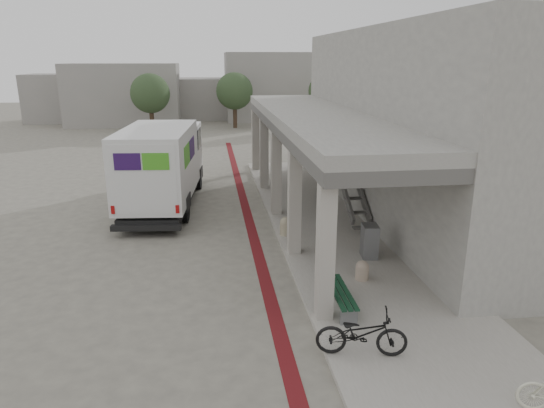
{
  "coord_description": "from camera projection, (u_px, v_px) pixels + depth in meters",
  "views": [
    {
      "loc": [
        -0.42,
        -13.37,
        5.91
      ],
      "look_at": [
        1.46,
        0.85,
        1.6
      ],
      "focal_mm": 32.0,
      "sensor_mm": 36.0,
      "label": 1
    }
  ],
  "objects": [
    {
      "name": "bench",
      "position": [
        340.0,
        296.0,
        11.67
      ],
      "size": [
        0.44,
        1.89,
        0.44
      ],
      "rotation": [
        0.0,
        0.0,
        -0.02
      ],
      "color": "slate",
      "rests_on": "sidewalk"
    },
    {
      "name": "bicycle_black",
      "position": [
        362.0,
        333.0,
        9.76
      ],
      "size": [
        1.94,
        1.01,
        0.97
      ],
      "primitive_type": "imported",
      "rotation": [
        0.0,
        0.0,
        1.36
      ],
      "color": "black",
      "rests_on": "sidewalk"
    },
    {
      "name": "bollard_far",
      "position": [
        286.0,
        226.0,
        16.55
      ],
      "size": [
        0.42,
        0.42,
        0.63
      ],
      "color": "gray",
      "rests_on": "sidewalk"
    },
    {
      "name": "distant_backdrop",
      "position": [
        182.0,
        93.0,
        47.39
      ],
      "size": [
        28.0,
        10.0,
        6.5
      ],
      "color": "gray",
      "rests_on": "ground"
    },
    {
      "name": "utility_cabinet",
      "position": [
        370.0,
        241.0,
        14.63
      ],
      "size": [
        0.52,
        0.66,
        1.01
      ],
      "primitive_type": "cube",
      "rotation": [
        0.0,
        0.0,
        -0.12
      ],
      "color": "slate",
      "rests_on": "sidewalk"
    },
    {
      "name": "ground",
      "position": [
        227.0,
        265.0,
        14.45
      ],
      "size": [
        120.0,
        120.0,
        0.0
      ],
      "primitive_type": "plane",
      "color": "#655F56",
      "rests_on": "ground"
    },
    {
      "name": "transit_building",
      "position": [
        398.0,
        127.0,
        18.6
      ],
      "size": [
        7.6,
        17.0,
        7.0
      ],
      "color": "gray",
      "rests_on": "ground"
    },
    {
      "name": "bike_lane_stripe",
      "position": [
        254.0,
        240.0,
        16.48
      ],
      "size": [
        0.35,
        40.0,
        0.01
      ],
      "primitive_type": "cube",
      "color": "#5D1216",
      "rests_on": "ground"
    },
    {
      "name": "bollard_near",
      "position": [
        362.0,
        270.0,
        13.19
      ],
      "size": [
        0.36,
        0.36,
        0.54
      ],
      "color": "gray",
      "rests_on": "sidewalk"
    },
    {
      "name": "fedex_truck",
      "position": [
        163.0,
        164.0,
        19.79
      ],
      "size": [
        3.14,
        8.09,
        3.37
      ],
      "rotation": [
        0.0,
        0.0,
        -0.09
      ],
      "color": "black",
      "rests_on": "ground"
    },
    {
      "name": "tree_right",
      "position": [
        327.0,
        91.0,
        42.32
      ],
      "size": [
        3.2,
        3.2,
        4.8
      ],
      "color": "#38281C",
      "rests_on": "ground"
    },
    {
      "name": "sidewalk",
      "position": [
        357.0,
        256.0,
        14.94
      ],
      "size": [
        4.4,
        28.0,
        0.12
      ],
      "primitive_type": "cube",
      "color": "gray",
      "rests_on": "ground"
    },
    {
      "name": "tree_mid",
      "position": [
        235.0,
        91.0,
        42.27
      ],
      "size": [
        3.2,
        3.2,
        4.8
      ],
      "color": "#38281C",
      "rests_on": "ground"
    },
    {
      "name": "tree_left",
      "position": [
        150.0,
        94.0,
        39.5
      ],
      "size": [
        3.2,
        3.2,
        4.8
      ],
      "color": "#38281C",
      "rests_on": "ground"
    }
  ]
}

